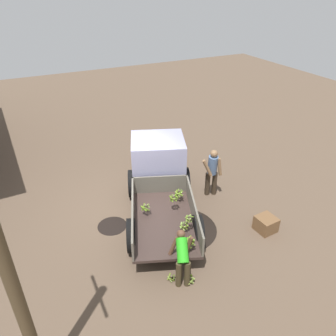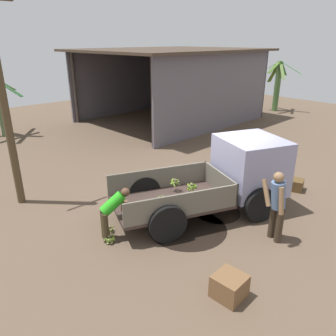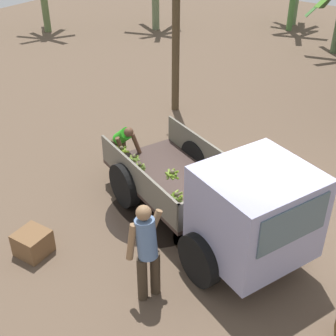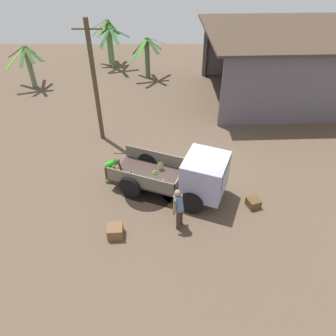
{
  "view_description": "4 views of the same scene",
  "coord_description": "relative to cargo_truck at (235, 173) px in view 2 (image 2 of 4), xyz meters",
  "views": [
    {
      "loc": [
        -8.1,
        2.78,
        6.32
      ],
      "look_at": [
        -0.44,
        -0.96,
        1.34
      ],
      "focal_mm": 35.0,
      "sensor_mm": 36.0,
      "label": 1
    },
    {
      "loc": [
        -6.75,
        -5.65,
        4.35
      ],
      "look_at": [
        -1.3,
        0.38,
        1.13
      ],
      "focal_mm": 35.0,
      "sensor_mm": 36.0,
      "label": 2
    },
    {
      "loc": [
        2.77,
        -6.52,
        5.69
      ],
      "look_at": [
        -1.25,
        -1.05,
        1.4
      ],
      "focal_mm": 50.0,
      "sensor_mm": 36.0,
      "label": 3
    },
    {
      "loc": [
        -0.96,
        -10.49,
        9.0
      ],
      "look_at": [
        -0.96,
        -0.49,
        1.1
      ],
      "focal_mm": 35.0,
      "sensor_mm": 36.0,
      "label": 4
    }
  ],
  "objects": [
    {
      "name": "ground",
      "position": [
        0.01,
        0.86,
        -1.01
      ],
      "size": [
        36.0,
        36.0,
        0.0
      ],
      "primitive_type": "plane",
      "color": "brown"
    },
    {
      "name": "mud_patch_0",
      "position": [
        -0.55,
        0.06,
        -1.01
      ],
      "size": [
        1.23,
        1.23,
        0.01
      ],
      "primitive_type": "cylinder",
      "color": "black",
      "rests_on": "ground"
    },
    {
      "name": "mud_patch_1",
      "position": [
        -0.68,
        1.84,
        -1.01
      ],
      "size": [
        0.86,
        0.86,
        0.01
      ],
      "primitive_type": "cylinder",
      "color": "black",
      "rests_on": "ground"
    },
    {
      "name": "mud_patch_2",
      "position": [
        -1.72,
        0.03,
        -1.01
      ],
      "size": [
        1.93,
        1.93,
        0.01
      ],
      "primitive_type": "cylinder",
      "color": "black",
      "rests_on": "ground"
    },
    {
      "name": "cargo_truck",
      "position": [
        0.0,
        0.0,
        0.0
      ],
      "size": [
        4.82,
        3.19,
        1.92
      ],
      "rotation": [
        0.0,
        0.0,
        -0.37
      ],
      "color": "#3A2C27",
      "rests_on": "ground"
    },
    {
      "name": "warehouse_shed",
      "position": [
        6.42,
        8.96,
        1.79
      ],
      "size": [
        9.79,
        7.98,
        3.87
      ],
      "rotation": [
        0.0,
        0.0,
        0.04
      ],
      "color": "#5E5861",
      "rests_on": "ground"
    },
    {
      "name": "utility_pole",
      "position": [
        -4.23,
        4.24,
        1.88
      ],
      "size": [
        1.25,
        0.21,
        5.67
      ],
      "color": "#4C3C26",
      "rests_on": "ground"
    },
    {
      "name": "banana_palm_0",
      "position": [
        -2.32,
        11.77,
        0.42
      ],
      "size": [
        2.25,
        2.4,
        2.65
      ],
      "color": "#4C6540",
      "rests_on": "ground"
    },
    {
      "name": "banana_palm_5",
      "position": [
        12.6,
        6.27,
        0.6
      ],
      "size": [
        2.18,
        2.3,
        3.1
      ],
      "color": "#496E38",
      "rests_on": "ground"
    },
    {
      "name": "person_foreground_visitor",
      "position": [
        -0.59,
        -1.62,
        -0.07
      ],
      "size": [
        0.47,
        0.71,
        1.7
      ],
      "rotation": [
        0.0,
        0.0,
        2.79
      ],
      "color": "#372B1E",
      "rests_on": "ground"
    },
    {
      "name": "person_worker_loading",
      "position": [
        -3.27,
        0.92,
        -0.29
      ],
      "size": [
        0.74,
        0.65,
        1.22
      ],
      "rotation": [
        0.0,
        0.0,
        -0.37
      ],
      "color": "#3B311E",
      "rests_on": "ground"
    },
    {
      "name": "banana_bunch_on_ground_0",
      "position": [
        -3.47,
        0.81,
        -0.91
      ],
      "size": [
        0.26,
        0.26,
        0.2
      ],
      "color": "brown",
      "rests_on": "ground"
    },
    {
      "name": "banana_bunch_on_ground_1",
      "position": [
        -3.23,
        1.17,
        -0.92
      ],
      "size": [
        0.22,
        0.22,
        0.17
      ],
      "color": "brown",
      "rests_on": "ground"
    },
    {
      "name": "wooden_crate_0",
      "position": [
        -2.79,
        -2.07,
        -0.8
      ],
      "size": [
        0.57,
        0.57,
        0.44
      ],
      "primitive_type": "cube",
      "rotation": [
        0.0,
        0.0,
        1.64
      ],
      "color": "brown",
      "rests_on": "ground"
    },
    {
      "name": "wooden_crate_1",
      "position": [
        2.33,
        -0.61,
        -0.85
      ],
      "size": [
        0.58,
        0.58,
        0.34
      ],
      "primitive_type": "cube",
      "rotation": [
        0.0,
        0.0,
        3.48
      ],
      "color": "brown",
      "rests_on": "ground"
    }
  ]
}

